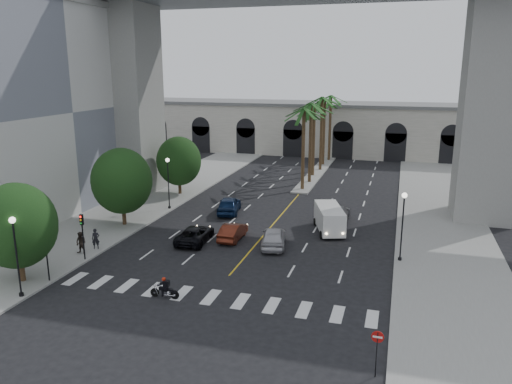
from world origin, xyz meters
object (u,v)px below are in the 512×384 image
lamp_post_left_near (16,250)px  car_d (336,214)px  car_a (274,237)px  car_c (195,234)px  traffic_signal_near (46,247)px  motorcycle_rider (165,289)px  lamp_post_right (403,221)px  pedestrian_b (81,243)px  car_b (233,231)px  car_e (229,205)px  lamp_post_left_far (168,179)px  do_not_enter_sign (377,344)px  pedestrian_a (96,239)px  cargo_van (329,218)px  traffic_signal_far (82,229)px

lamp_post_left_near → car_d: bearing=52.0°
car_a → car_c: 6.59m
traffic_signal_near → motorcycle_rider: traffic_signal_near is taller
lamp_post_right → pedestrian_b: (-23.63, -5.56, -2.21)m
car_b → lamp_post_left_near: bearing=56.5°
lamp_post_right → car_e: bearing=152.5°
lamp_post_left_far → do_not_enter_sign: bearing=-46.6°
traffic_signal_near → pedestrian_a: traffic_signal_near is taller
pedestrian_b → car_a: bearing=26.2°
pedestrian_a → car_d: bearing=7.7°
car_e → do_not_enter_sign: size_ratio=2.07×
traffic_signal_near → lamp_post_right: bearing=24.8°
lamp_post_right → car_b: size_ratio=1.27×
cargo_van → pedestrian_a: bearing=-168.2°
traffic_signal_near → do_not_enter_sign: bearing=-12.0°
lamp_post_right → pedestrian_a: lamp_post_right is taller
traffic_signal_near → motorcycle_rider: 8.81m
lamp_post_left_far → do_not_enter_sign: 31.90m
car_a → car_d: (4.00, 8.00, 0.01)m
car_c → car_d: size_ratio=0.86×
car_b → car_d: size_ratio=0.75×
lamp_post_left_near → car_c: lamp_post_left_near is taller
motorcycle_rider → car_a: car_a is taller
car_b → car_c: (-2.81, -1.53, -0.02)m
car_c → car_e: (-0.11, 8.85, 0.17)m
car_c → pedestrian_a: bearing=27.4°
car_a → car_d: car_d is taller
do_not_enter_sign → pedestrian_a: bearing=155.1°
car_d → do_not_enter_sign: do_not_enter_sign is taller
lamp_post_left_near → car_e: bearing=73.9°
traffic_signal_near → car_b: traffic_signal_near is taller
lamp_post_left_far → car_e: 6.72m
lamp_post_left_near → traffic_signal_far: (0.10, 6.50, -0.71)m
car_c → car_e: 8.85m
pedestrian_a → pedestrian_b: (-0.44, -1.28, 0.05)m
car_b → traffic_signal_far: bearing=39.8°
motorcycle_rider → car_c: 10.43m
lamp_post_right → motorcycle_rider: (-14.09, -10.41, -2.59)m
car_b → motorcycle_rider: bearing=87.0°
traffic_signal_far → pedestrian_a: (-0.49, 2.21, -1.54)m
lamp_post_left_near → traffic_signal_far: lamp_post_left_near is taller
traffic_signal_far → car_d: 22.65m
car_e → do_not_enter_sign: bearing=112.5°
motorcycle_rider → cargo_van: bearing=62.0°
lamp_post_right → car_d: size_ratio=0.95×
lamp_post_left_near → cargo_van: 25.02m
lamp_post_right → do_not_enter_sign: 15.25m
pedestrian_a → do_not_enter_sign: bearing=-55.0°
pedestrian_b → do_not_enter_sign: size_ratio=0.72×
car_a → pedestrian_b: pedestrian_b is taller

